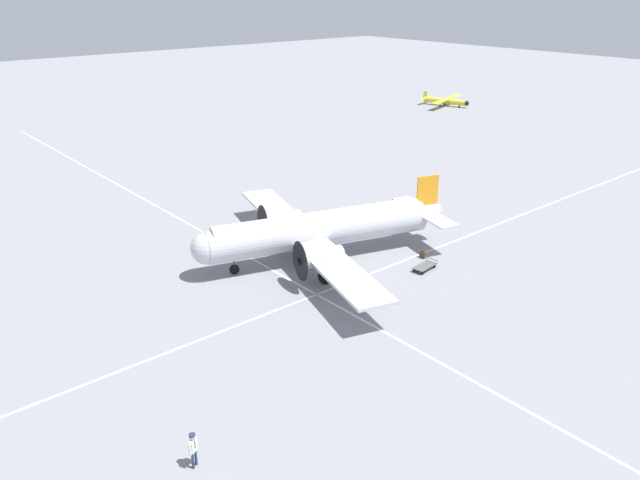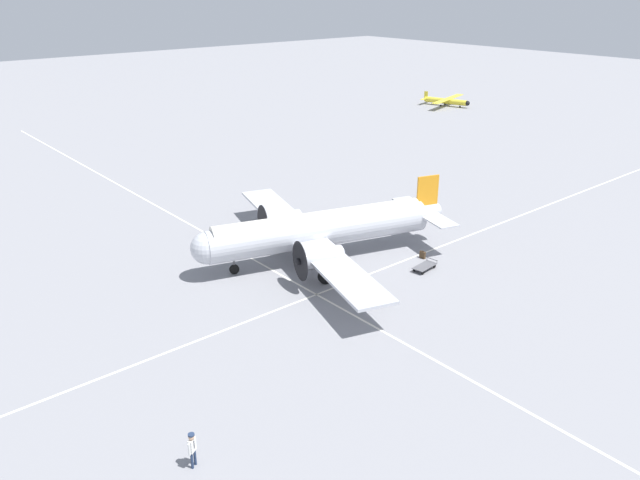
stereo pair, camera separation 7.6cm
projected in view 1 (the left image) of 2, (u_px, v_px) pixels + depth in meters
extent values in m
plane|color=gray|center=(320.00, 259.00, 46.37)|extent=(300.00, 300.00, 0.00)
cube|color=silver|center=(278.00, 273.00, 44.06)|extent=(120.00, 0.16, 0.01)
cube|color=silver|center=(359.00, 278.00, 43.37)|extent=(0.16, 120.00, 0.01)
cylinder|color=silver|center=(320.00, 231.00, 45.51)|extent=(7.18, 16.76, 2.34)
cylinder|color=silver|center=(320.00, 222.00, 45.26)|extent=(6.26, 15.77, 1.64)
sphere|color=silver|center=(207.00, 248.00, 42.46)|extent=(2.23, 2.23, 2.23)
cylinder|color=silver|center=(419.00, 214.00, 48.50)|extent=(2.20, 3.51, 1.29)
cube|color=orange|center=(427.00, 193.00, 48.10)|extent=(0.68, 1.81, 2.69)
cube|color=silver|center=(424.00, 211.00, 48.61)|extent=(7.53, 3.73, 0.10)
cube|color=silver|center=(304.00, 237.00, 45.17)|extent=(22.81, 9.31, 0.20)
cylinder|color=silver|center=(322.00, 257.00, 41.73)|extent=(2.07, 3.12, 1.29)
cylinder|color=black|center=(300.00, 261.00, 41.16)|extent=(2.60, 0.83, 2.71)
sphere|color=black|center=(298.00, 262.00, 41.11)|extent=(0.45, 0.45, 0.45)
cylinder|color=silver|center=(282.00, 220.00, 48.39)|extent=(2.07, 3.12, 1.29)
cylinder|color=black|center=(263.00, 222.00, 47.82)|extent=(2.60, 0.83, 2.71)
sphere|color=black|center=(261.00, 223.00, 47.77)|extent=(0.45, 0.45, 0.45)
cylinder|color=#4C4C51|center=(326.00, 270.00, 42.21)|extent=(0.18, 0.18, 0.93)
cylinder|color=black|center=(326.00, 276.00, 42.39)|extent=(0.61, 1.14, 1.10)
cylinder|color=#4C4C51|center=(286.00, 231.00, 48.87)|extent=(0.18, 0.18, 0.93)
cylinder|color=black|center=(286.00, 236.00, 49.05)|extent=(0.61, 1.14, 1.10)
cylinder|color=#4C4C51|center=(234.00, 264.00, 43.70)|extent=(0.14, 0.14, 0.87)
cylinder|color=black|center=(234.00, 269.00, 43.87)|extent=(0.38, 0.72, 0.70)
cylinder|color=navy|center=(196.00, 457.00, 26.43)|extent=(0.12, 0.12, 0.81)
cylinder|color=navy|center=(193.00, 461.00, 26.22)|extent=(0.12, 0.12, 0.81)
cube|color=white|center=(193.00, 445.00, 26.05)|extent=(0.35, 0.43, 0.61)
sphere|color=tan|center=(192.00, 437.00, 25.89)|extent=(0.27, 0.27, 0.27)
cylinder|color=white|center=(196.00, 442.00, 26.27)|extent=(0.09, 0.09, 0.58)
cylinder|color=white|center=(190.00, 450.00, 25.86)|extent=(0.09, 0.09, 0.58)
cube|color=black|center=(195.00, 445.00, 25.99)|extent=(0.03, 0.05, 0.39)
cylinder|color=navy|center=(192.00, 435.00, 25.84)|extent=(0.39, 0.39, 0.07)
cube|color=#47331E|center=(423.00, 255.00, 46.41)|extent=(0.50, 0.15, 0.53)
cube|color=#312315|center=(423.00, 251.00, 46.30)|extent=(0.18, 0.11, 0.02)
cube|color=#56565B|center=(425.00, 266.00, 44.51)|extent=(1.16, 2.03, 0.04)
cube|color=#56565B|center=(432.00, 259.00, 45.05)|extent=(0.91, 0.16, 0.04)
cylinder|color=#56565B|center=(437.00, 262.00, 44.83)|extent=(0.04, 0.04, 0.22)
cylinder|color=#56565B|center=(427.00, 259.00, 45.36)|extent=(0.04, 0.04, 0.22)
cylinder|color=black|center=(423.00, 273.00, 43.84)|extent=(0.10, 0.29, 0.28)
cylinder|color=black|center=(414.00, 270.00, 44.29)|extent=(0.10, 0.29, 0.28)
cylinder|color=black|center=(434.00, 266.00, 44.84)|extent=(0.10, 0.29, 0.28)
cylinder|color=black|center=(426.00, 263.00, 45.30)|extent=(0.10, 0.29, 0.28)
cylinder|color=yellow|center=(445.00, 101.00, 103.79)|extent=(7.25, 2.94, 0.89)
sphere|color=black|center=(467.00, 103.00, 101.86)|extent=(0.80, 0.80, 0.80)
cube|color=yellow|center=(447.00, 99.00, 103.43)|extent=(4.22, 10.82, 0.08)
cube|color=yellow|center=(425.00, 95.00, 105.33)|extent=(0.64, 0.24, 1.16)
cube|color=yellow|center=(425.00, 98.00, 105.55)|extent=(1.56, 3.58, 0.04)
cylinder|color=black|center=(459.00, 107.00, 102.73)|extent=(0.29, 0.16, 0.28)
cylinder|color=#4C4C51|center=(459.00, 106.00, 102.69)|extent=(0.06, 0.06, 0.21)
cylinder|color=black|center=(444.00, 104.00, 104.88)|extent=(0.29, 0.16, 0.28)
cylinder|color=#4C4C51|center=(444.00, 103.00, 104.84)|extent=(0.06, 0.06, 0.21)
cylinder|color=black|center=(440.00, 105.00, 103.62)|extent=(0.29, 0.16, 0.28)
cylinder|color=#4C4C51|center=(440.00, 105.00, 103.58)|extent=(0.06, 0.06, 0.21)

